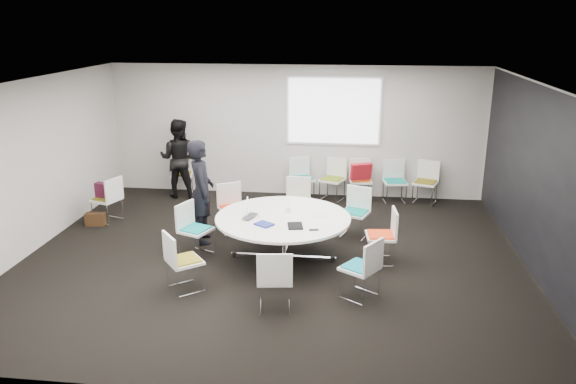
# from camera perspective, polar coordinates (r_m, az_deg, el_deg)

# --- Properties ---
(room_shell) EXTENTS (8.08, 7.08, 2.88)m
(room_shell) POSITION_cam_1_polar(r_m,az_deg,el_deg) (8.70, -1.00, 1.76)
(room_shell) COLOR black
(room_shell) RESTS_ON ground
(conference_table) EXTENTS (2.14, 2.14, 0.73)m
(conference_table) POSITION_cam_1_polar(r_m,az_deg,el_deg) (8.92, -0.51, -3.73)
(conference_table) COLOR silver
(conference_table) RESTS_ON ground
(projection_screen) EXTENTS (1.90, 0.03, 1.35)m
(projection_screen) POSITION_cam_1_polar(r_m,az_deg,el_deg) (11.92, 4.66, 8.17)
(projection_screen) COLOR white
(projection_screen) RESTS_ON room_shell
(chair_ring_a) EXTENTS (0.49, 0.50, 0.88)m
(chair_ring_a) POSITION_cam_1_polar(r_m,az_deg,el_deg) (9.03, 9.41, -5.43)
(chair_ring_a) COLOR silver
(chair_ring_a) RESTS_ON ground
(chair_ring_b) EXTENTS (0.59, 0.58, 0.88)m
(chair_ring_b) POSITION_cam_1_polar(r_m,az_deg,el_deg) (10.01, 6.78, -3.02)
(chair_ring_b) COLOR silver
(chair_ring_b) RESTS_ON ground
(chair_ring_c) EXTENTS (0.46, 0.45, 0.88)m
(chair_ring_c) POSITION_cam_1_polar(r_m,az_deg,el_deg) (10.51, 0.95, -1.89)
(chair_ring_c) COLOR silver
(chair_ring_c) RESTS_ON ground
(chair_ring_d) EXTENTS (0.62, 0.62, 0.88)m
(chair_ring_d) POSITION_cam_1_polar(r_m,az_deg,el_deg) (10.19, -5.61, -2.60)
(chair_ring_d) COLOR silver
(chair_ring_d) RESTS_ON ground
(chair_ring_e) EXTENTS (0.59, 0.59, 0.88)m
(chair_ring_e) POSITION_cam_1_polar(r_m,az_deg,el_deg) (9.28, -9.36, -4.80)
(chair_ring_e) COLOR silver
(chair_ring_e) RESTS_ON ground
(chair_ring_f) EXTENTS (0.64, 0.64, 0.88)m
(chair_ring_f) POSITION_cam_1_polar(r_m,az_deg,el_deg) (8.18, -10.48, -8.01)
(chair_ring_f) COLOR silver
(chair_ring_f) RESTS_ON ground
(chair_ring_g) EXTENTS (0.52, 0.51, 0.88)m
(chair_ring_g) POSITION_cam_1_polar(r_m,az_deg,el_deg) (7.55, -1.34, -9.95)
(chair_ring_g) COLOR silver
(chair_ring_g) RESTS_ON ground
(chair_ring_h) EXTENTS (0.63, 0.63, 0.88)m
(chair_ring_h) POSITION_cam_1_polar(r_m,az_deg,el_deg) (7.90, 7.34, -8.77)
(chair_ring_h) COLOR silver
(chair_ring_h) RESTS_ON ground
(chair_back_a) EXTENTS (0.60, 0.59, 0.88)m
(chair_back_a) POSITION_cam_1_polar(r_m,az_deg,el_deg) (11.99, 1.41, 0.56)
(chair_back_a) COLOR silver
(chair_back_a) RESTS_ON ground
(chair_back_b) EXTENTS (0.59, 0.59, 0.88)m
(chair_back_b) POSITION_cam_1_polar(r_m,az_deg,el_deg) (11.98, 4.54, 0.48)
(chair_back_b) COLOR silver
(chair_back_b) RESTS_ON ground
(chair_back_c) EXTENTS (0.50, 0.49, 0.88)m
(chair_back_c) POSITION_cam_1_polar(r_m,az_deg,el_deg) (11.98, 7.34, 0.39)
(chair_back_c) COLOR silver
(chair_back_c) RESTS_ON ground
(chair_back_d) EXTENTS (0.52, 0.51, 0.88)m
(chair_back_d) POSITION_cam_1_polar(r_m,az_deg,el_deg) (11.99, 10.76, 0.25)
(chair_back_d) COLOR silver
(chair_back_d) RESTS_ON ground
(chair_back_e) EXTENTS (0.59, 0.58, 0.88)m
(chair_back_e) POSITION_cam_1_polar(r_m,az_deg,el_deg) (12.07, 13.74, 0.16)
(chair_back_e) COLOR silver
(chair_back_e) RESTS_ON ground
(chair_spare_left) EXTENTS (0.57, 0.58, 0.88)m
(chair_spare_left) POSITION_cam_1_polar(r_m,az_deg,el_deg) (11.19, -17.82, -1.54)
(chair_spare_left) COLOR silver
(chair_spare_left) RESTS_ON ground
(chair_person_back) EXTENTS (0.54, 0.54, 0.88)m
(chair_person_back) POSITION_cam_1_polar(r_m,az_deg,el_deg) (12.54, -10.70, 1.00)
(chair_person_back) COLOR silver
(chair_person_back) RESTS_ON ground
(person_main) EXTENTS (0.62, 0.76, 1.79)m
(person_main) POSITION_cam_1_polar(r_m,az_deg,el_deg) (9.65, -8.79, 0.02)
(person_main) COLOR black
(person_main) RESTS_ON ground
(person_back) EXTENTS (0.83, 0.65, 1.70)m
(person_back) POSITION_cam_1_polar(r_m,az_deg,el_deg) (12.24, -11.06, 3.37)
(person_back) COLOR black
(person_back) RESTS_ON ground
(laptop) EXTENTS (0.30, 0.39, 0.03)m
(laptop) POSITION_cam_1_polar(r_m,az_deg,el_deg) (8.81, -3.60, -2.55)
(laptop) COLOR #333338
(laptop) RESTS_ON conference_table
(laptop_lid) EXTENTS (0.07, 0.30, 0.22)m
(laptop_lid) POSITION_cam_1_polar(r_m,az_deg,el_deg) (8.97, -4.14, -1.41)
(laptop_lid) COLOR silver
(laptop_lid) RESTS_ON conference_table
(notebook_black) EXTENTS (0.27, 0.33, 0.02)m
(notebook_black) POSITION_cam_1_polar(r_m,az_deg,el_deg) (8.44, 0.74, -3.45)
(notebook_black) COLOR black
(notebook_black) RESTS_ON conference_table
(tablet_folio) EXTENTS (0.33, 0.31, 0.03)m
(tablet_folio) POSITION_cam_1_polar(r_m,az_deg,el_deg) (8.50, -2.44, -3.29)
(tablet_folio) COLOR navy
(tablet_folio) RESTS_ON conference_table
(papers_right) EXTENTS (0.33, 0.25, 0.00)m
(papers_right) POSITION_cam_1_polar(r_m,az_deg,el_deg) (8.93, 3.41, -2.35)
(papers_right) COLOR silver
(papers_right) RESTS_ON conference_table
(papers_front) EXTENTS (0.30, 0.22, 0.00)m
(papers_front) POSITION_cam_1_polar(r_m,az_deg,el_deg) (8.60, 3.95, -3.14)
(papers_front) COLOR white
(papers_front) RESTS_ON conference_table
(cup) EXTENTS (0.08, 0.08, 0.09)m
(cup) POSITION_cam_1_polar(r_m,az_deg,el_deg) (9.03, -0.04, -1.80)
(cup) COLOR white
(cup) RESTS_ON conference_table
(phone) EXTENTS (0.15, 0.10, 0.01)m
(phone) POSITION_cam_1_polar(r_m,az_deg,el_deg) (8.31, 2.64, -3.86)
(phone) COLOR black
(phone) RESTS_ON conference_table
(maroon_bag) EXTENTS (0.42, 0.23, 0.28)m
(maroon_bag) POSITION_cam_1_polar(r_m,az_deg,el_deg) (11.10, -18.04, 0.16)
(maroon_bag) COLOR #401125
(maroon_bag) RESTS_ON chair_spare_left
(brown_bag) EXTENTS (0.37, 0.19, 0.24)m
(brown_bag) POSITION_cam_1_polar(r_m,az_deg,el_deg) (11.12, -18.97, -2.63)
(brown_bag) COLOR #3A2412
(brown_bag) RESTS_ON ground
(red_jacket) EXTENTS (0.47, 0.31, 0.36)m
(red_jacket) POSITION_cam_1_polar(r_m,az_deg,el_deg) (11.64, 7.43, 2.07)
(red_jacket) COLOR #A9141E
(red_jacket) RESTS_ON chair_back_c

